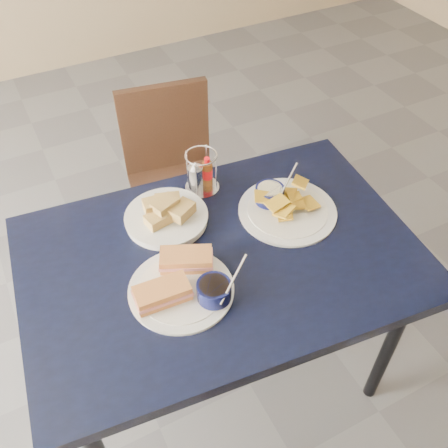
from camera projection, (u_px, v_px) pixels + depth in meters
name	position (u px, v px, depth m)	size (l,w,h in m)	color
ground	(214.00, 323.00, 2.13)	(6.00, 6.00, 0.00)	#545459
dining_table	(221.00, 270.00, 1.46)	(1.18, 0.85, 0.75)	black
chair_far	(169.00, 167.00, 2.14)	(0.43, 0.42, 0.80)	black
sandwich_plate	(184.00, 283.00, 1.30)	(0.30, 0.28, 0.12)	white
plantain_plate	(282.00, 205.00, 1.52)	(0.30, 0.30, 0.12)	white
bread_basket	(166.00, 215.00, 1.48)	(0.24, 0.24, 0.08)	white
condiment_caddy	(200.00, 175.00, 1.56)	(0.11, 0.11, 0.14)	silver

